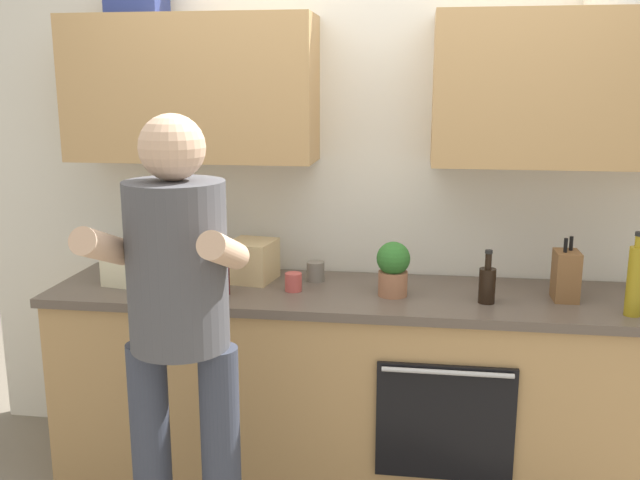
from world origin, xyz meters
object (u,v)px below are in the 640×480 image
at_px(bottle_soy, 487,284).
at_px(potted_herb, 393,268).
at_px(bottle_wine, 222,271).
at_px(grocery_bag_bread, 252,261).
at_px(cup_ceramic, 293,282).
at_px(grocery_bag_rice, 132,266).
at_px(person_standing, 179,319).
at_px(bottle_oil, 635,279).
at_px(knife_block, 566,275).
at_px(bottle_juice, 184,269).
at_px(cup_stoneware, 316,271).
at_px(bottle_soda, 162,250).

relative_size(bottle_soy, potted_herb, 0.95).
relative_size(bottle_wine, grocery_bag_bread, 1.12).
distance_m(bottle_soy, cup_ceramic, 0.84).
bearing_deg(bottle_soy, grocery_bag_rice, 177.59).
bearing_deg(person_standing, bottle_oil, 20.43).
distance_m(knife_block, grocery_bag_bread, 1.39).
bearing_deg(person_standing, bottle_soy, 32.67).
distance_m(bottle_oil, grocery_bag_rice, 2.15).
relative_size(person_standing, bottle_juice, 8.85).
bearing_deg(person_standing, bottle_wine, 93.37).
relative_size(bottle_juice, potted_herb, 0.81).
bearing_deg(grocery_bag_rice, cup_stoneware, 11.10).
distance_m(bottle_juice, knife_block, 1.68).
xyz_separation_m(person_standing, potted_herb, (0.70, 0.75, 0.01)).
distance_m(bottle_soda, cup_stoneware, 0.77).
distance_m(cup_ceramic, grocery_bag_rice, 0.75).
bearing_deg(cup_stoneware, bottle_soda, 175.38).
xyz_separation_m(bottle_juice, bottle_soy, (1.34, -0.08, 0.01)).
bearing_deg(knife_block, bottle_juice, -179.73).
xyz_separation_m(cup_stoneware, grocery_bag_bread, (-0.30, -0.03, 0.05)).
bearing_deg(bottle_oil, person_standing, -159.57).
distance_m(bottle_soda, cup_ceramic, 0.74).
xyz_separation_m(bottle_juice, knife_block, (1.68, 0.01, 0.03)).
height_order(bottle_soda, cup_ceramic, bottle_soda).
relative_size(cup_ceramic, grocery_bag_rice, 0.38).
relative_size(knife_block, grocery_bag_rice, 1.26).
distance_m(bottle_juice, bottle_oil, 1.91).
bearing_deg(bottle_soy, person_standing, -147.33).
xyz_separation_m(bottle_juice, bottle_oil, (1.90, -0.17, 0.07)).
bearing_deg(bottle_wine, cup_stoneware, 36.05).
xyz_separation_m(bottle_wine, cup_stoneware, (0.37, 0.27, -0.06)).
height_order(person_standing, bottle_oil, person_standing).
xyz_separation_m(bottle_juice, grocery_bag_rice, (-0.24, -0.02, 0.01)).
distance_m(person_standing, knife_block, 1.63).
bearing_deg(bottle_soda, bottle_soy, -10.77).
xyz_separation_m(bottle_soy, cup_stoneware, (-0.76, 0.23, -0.04)).
distance_m(bottle_wine, potted_herb, 0.74).
relative_size(cup_ceramic, grocery_bag_bread, 0.37).
height_order(knife_block, grocery_bag_rice, knife_block).
distance_m(bottle_oil, potted_herb, 0.96).
bearing_deg(bottle_juice, grocery_bag_bread, 21.87).
bearing_deg(cup_stoneware, bottle_soy, -16.75).
relative_size(bottle_soda, grocery_bag_rice, 1.17).
relative_size(bottle_soy, bottle_wine, 0.93).
relative_size(bottle_soy, grocery_bag_rice, 1.05).
distance_m(bottle_oil, bottle_wine, 1.69).
distance_m(grocery_bag_rice, grocery_bag_bread, 0.55).
xyz_separation_m(person_standing, grocery_bag_bread, (0.04, 0.90, -0.02)).
height_order(bottle_soy, cup_stoneware, bottle_soy).
bearing_deg(cup_ceramic, potted_herb, -0.96).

